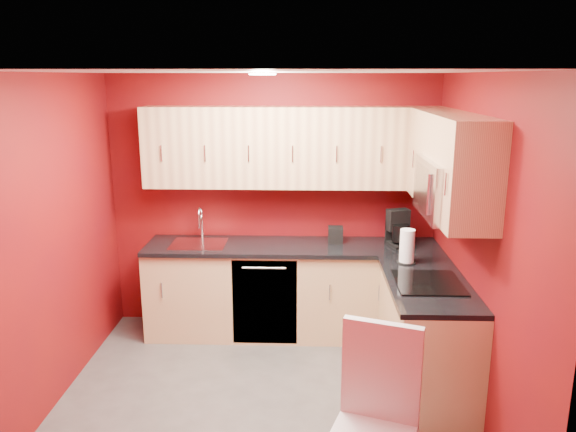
# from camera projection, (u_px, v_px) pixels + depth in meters

# --- Properties ---
(floor) EXTENTS (3.20, 3.20, 0.00)m
(floor) POSITION_uv_depth(u_px,v_px,m) (263.00, 399.00, 4.42)
(floor) COLOR #54504E
(floor) RESTS_ON ground
(ceiling) EXTENTS (3.20, 3.20, 0.00)m
(ceiling) POSITION_uv_depth(u_px,v_px,m) (259.00, 72.00, 3.81)
(ceiling) COLOR white
(ceiling) RESTS_ON wall_back
(wall_back) EXTENTS (3.20, 0.00, 3.20)m
(wall_back) POSITION_uv_depth(u_px,v_px,m) (273.00, 203.00, 5.57)
(wall_back) COLOR maroon
(wall_back) RESTS_ON floor
(wall_front) EXTENTS (3.20, 0.00, 3.20)m
(wall_front) POSITION_uv_depth(u_px,v_px,m) (236.00, 341.00, 2.66)
(wall_front) COLOR maroon
(wall_front) RESTS_ON floor
(wall_left) EXTENTS (0.00, 3.00, 3.00)m
(wall_left) POSITION_uv_depth(u_px,v_px,m) (47.00, 245.00, 4.17)
(wall_left) COLOR maroon
(wall_left) RESTS_ON floor
(wall_right) EXTENTS (0.00, 3.00, 3.00)m
(wall_right) POSITION_uv_depth(u_px,v_px,m) (481.00, 250.00, 4.06)
(wall_right) COLOR maroon
(wall_right) RESTS_ON floor
(base_cabinets_back) EXTENTS (2.80, 0.60, 0.87)m
(base_cabinets_back) POSITION_uv_depth(u_px,v_px,m) (292.00, 291.00, 5.47)
(base_cabinets_back) COLOR tan
(base_cabinets_back) RESTS_ON floor
(base_cabinets_right) EXTENTS (0.60, 1.30, 0.87)m
(base_cabinets_right) POSITION_uv_depth(u_px,v_px,m) (426.00, 337.00, 4.51)
(base_cabinets_right) COLOR tan
(base_cabinets_right) RESTS_ON floor
(countertop_back) EXTENTS (2.80, 0.63, 0.04)m
(countertop_back) POSITION_uv_depth(u_px,v_px,m) (292.00, 247.00, 5.35)
(countertop_back) COLOR black
(countertop_back) RESTS_ON base_cabinets_back
(countertop_right) EXTENTS (0.63, 1.27, 0.04)m
(countertop_right) POSITION_uv_depth(u_px,v_px,m) (428.00, 284.00, 4.39)
(countertop_right) COLOR black
(countertop_right) RESTS_ON base_cabinets_right
(upper_cabinets_back) EXTENTS (2.80, 0.35, 0.75)m
(upper_cabinets_back) POSITION_uv_depth(u_px,v_px,m) (293.00, 147.00, 5.25)
(upper_cabinets_back) COLOR tan
(upper_cabinets_back) RESTS_ON wall_back
(upper_cabinets_right) EXTENTS (0.35, 1.55, 0.75)m
(upper_cabinets_right) POSITION_uv_depth(u_px,v_px,m) (448.00, 154.00, 4.34)
(upper_cabinets_right) COLOR tan
(upper_cabinets_right) RESTS_ON wall_right
(microwave) EXTENTS (0.42, 0.76, 0.42)m
(microwave) POSITION_uv_depth(u_px,v_px,m) (450.00, 189.00, 4.16)
(microwave) COLOR silver
(microwave) RESTS_ON upper_cabinets_right
(cooktop) EXTENTS (0.50, 0.55, 0.01)m
(cooktop) POSITION_uv_depth(u_px,v_px,m) (428.00, 283.00, 4.35)
(cooktop) COLOR black
(cooktop) RESTS_ON countertop_right
(sink) EXTENTS (0.52, 0.42, 0.35)m
(sink) POSITION_uv_depth(u_px,v_px,m) (199.00, 240.00, 5.38)
(sink) COLOR silver
(sink) RESTS_ON countertop_back
(dishwasher_front) EXTENTS (0.60, 0.02, 0.82)m
(dishwasher_front) POSITION_uv_depth(u_px,v_px,m) (265.00, 302.00, 5.20)
(dishwasher_front) COLOR black
(dishwasher_front) RESTS_ON base_cabinets_back
(downlight) EXTENTS (0.20, 0.20, 0.01)m
(downlight) POSITION_uv_depth(u_px,v_px,m) (262.00, 74.00, 4.11)
(downlight) COLOR white
(downlight) RESTS_ON ceiling
(coffee_maker) EXTENTS (0.28, 0.32, 0.34)m
(coffee_maker) POSITION_uv_depth(u_px,v_px,m) (401.00, 229.00, 5.26)
(coffee_maker) COLOR black
(coffee_maker) RESTS_ON countertop_back
(napkin_holder) EXTENTS (0.15, 0.15, 0.15)m
(napkin_holder) POSITION_uv_depth(u_px,v_px,m) (335.00, 235.00, 5.41)
(napkin_holder) COLOR black
(napkin_holder) RESTS_ON countertop_back
(paper_towel) EXTENTS (0.21, 0.21, 0.29)m
(paper_towel) POSITION_uv_depth(u_px,v_px,m) (407.00, 246.00, 4.80)
(paper_towel) COLOR white
(paper_towel) RESTS_ON countertop_right
(dining_chair) EXTENTS (0.59, 0.60, 1.13)m
(dining_chair) POSITION_uv_depth(u_px,v_px,m) (372.00, 432.00, 3.09)
(dining_chair) COLOR silver
(dining_chair) RESTS_ON floor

